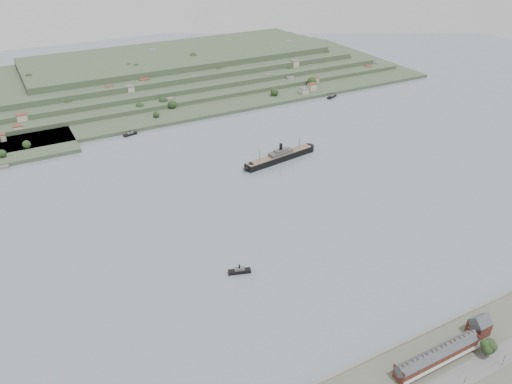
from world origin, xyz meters
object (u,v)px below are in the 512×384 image
terrace_row (437,356)px  tugboat (239,271)px  steamship (278,158)px  fig_tree (489,347)px  gabled_building (479,325)px

terrace_row → tugboat: bearing=115.9°
steamship → fig_tree: steamship is taller
gabled_building → steamship: steamship is taller
fig_tree → gabled_building: bearing=57.3°
terrace_row → tugboat: 135.57m
gabled_building → tugboat: 152.57m
tugboat → steamship: bearing=51.1°
terrace_row → gabled_building: 37.74m
gabled_building → tugboat: gabled_building is taller
gabled_building → steamship: bearing=86.7°
terrace_row → gabled_building: (37.50, 4.02, 1.34)m
terrace_row → gabled_building: size_ratio=3.95×
gabled_building → terrace_row: bearing=-173.9°
tugboat → terrace_row: bearing=-64.1°
terrace_row → fig_tree: (28.45, -10.09, 1.89)m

